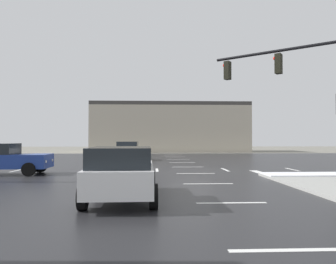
{
  "coord_description": "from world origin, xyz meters",
  "views": [
    {
      "loc": [
        -2.21,
        -19.36,
        1.83
      ],
      "look_at": [
        -1.13,
        5.14,
        2.34
      ],
      "focal_mm": 35.63,
      "sensor_mm": 36.0,
      "label": 1
    }
  ],
  "objects_px": {
    "traffic_signal_mast": "(301,84)",
    "sedan_white": "(122,172)",
    "sedan_silver": "(127,151)",
    "sedan_blue": "(1,158)"
  },
  "relations": [
    {
      "from": "traffic_signal_mast",
      "to": "sedan_white",
      "type": "bearing_deg",
      "value": 71.63
    },
    {
      "from": "traffic_signal_mast",
      "to": "sedan_white",
      "type": "distance_m",
      "value": 9.86
    },
    {
      "from": "sedan_white",
      "to": "sedan_silver",
      "type": "distance_m",
      "value": 17.85
    },
    {
      "from": "sedan_white",
      "to": "sedan_blue",
      "type": "bearing_deg",
      "value": 41.73
    },
    {
      "from": "sedan_white",
      "to": "traffic_signal_mast",
      "type": "bearing_deg",
      "value": -58.06
    },
    {
      "from": "traffic_signal_mast",
      "to": "sedan_white",
      "type": "height_order",
      "value": "traffic_signal_mast"
    },
    {
      "from": "sedan_silver",
      "to": "sedan_blue",
      "type": "xyz_separation_m",
      "value": [
        -5.62,
        -10.43,
        0.0
      ]
    },
    {
      "from": "sedan_white",
      "to": "sedan_silver",
      "type": "relative_size",
      "value": 1.01
    },
    {
      "from": "sedan_white",
      "to": "sedan_blue",
      "type": "relative_size",
      "value": 1.0
    },
    {
      "from": "sedan_white",
      "to": "sedan_silver",
      "type": "bearing_deg",
      "value": 2.8
    }
  ]
}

